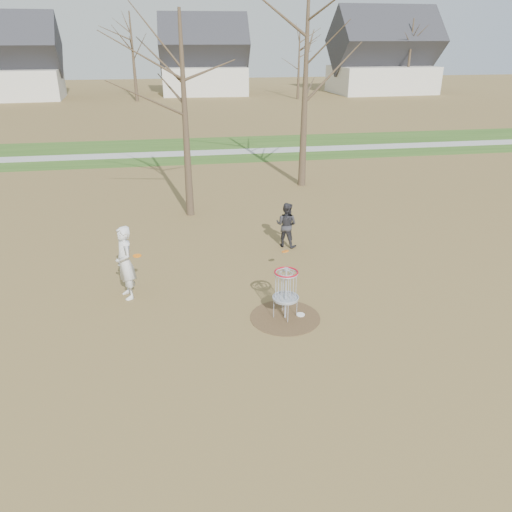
{
  "coord_description": "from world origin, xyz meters",
  "views": [
    {
      "loc": [
        -2.56,
        -10.73,
        6.57
      ],
      "look_at": [
        -0.5,
        1.5,
        1.1
      ],
      "focal_mm": 35.0,
      "sensor_mm": 36.0,
      "label": 1
    }
  ],
  "objects_px": {
    "disc_golf_basket": "(286,286)",
    "player_standing": "(125,263)",
    "player_throwing": "(286,225)",
    "disc_grounded": "(300,315)"
  },
  "relations": [
    {
      "from": "player_throwing",
      "to": "disc_grounded",
      "type": "relative_size",
      "value": 6.99
    },
    {
      "from": "player_throwing",
      "to": "disc_grounded",
      "type": "distance_m",
      "value": 4.7
    },
    {
      "from": "player_standing",
      "to": "player_throwing",
      "type": "relative_size",
      "value": 1.33
    },
    {
      "from": "disc_grounded",
      "to": "player_standing",
      "type": "bearing_deg",
      "value": 158.19
    },
    {
      "from": "player_standing",
      "to": "player_throwing",
      "type": "height_order",
      "value": "player_standing"
    },
    {
      "from": "player_throwing",
      "to": "disc_golf_basket",
      "type": "distance_m",
      "value": 4.76
    },
    {
      "from": "player_standing",
      "to": "disc_golf_basket",
      "type": "bearing_deg",
      "value": 44.13
    },
    {
      "from": "player_throwing",
      "to": "player_standing",
      "type": "bearing_deg",
      "value": 63.29
    },
    {
      "from": "disc_golf_basket",
      "to": "player_standing",
      "type": "bearing_deg",
      "value": 155.71
    },
    {
      "from": "disc_golf_basket",
      "to": "player_throwing",
      "type": "bearing_deg",
      "value": 77.09
    }
  ]
}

